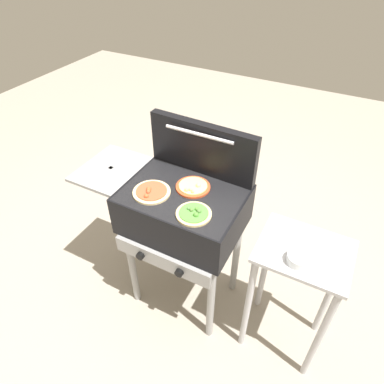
# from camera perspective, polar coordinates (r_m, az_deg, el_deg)

# --- Properties ---
(ground_plane) EXTENTS (8.00, 8.00, 0.00)m
(ground_plane) POSITION_cam_1_polar(r_m,az_deg,el_deg) (2.46, -1.08, -16.45)
(ground_plane) COLOR gray
(grill) EXTENTS (0.96, 0.53, 0.90)m
(grill) POSITION_cam_1_polar(r_m,az_deg,el_deg) (1.88, -1.79, -3.35)
(grill) COLOR black
(grill) RESTS_ON ground_plane
(grill_lid_open) EXTENTS (0.63, 0.09, 0.30)m
(grill_lid_open) POSITION_cam_1_polar(r_m,az_deg,el_deg) (1.85, 1.73, 7.35)
(grill_lid_open) COLOR black
(grill_lid_open) RESTS_ON grill
(pizza_pepperoni) EXTENTS (0.20, 0.20, 0.04)m
(pizza_pepperoni) POSITION_cam_1_polar(r_m,az_deg,el_deg) (1.78, -6.86, 0.04)
(pizza_pepperoni) COLOR beige
(pizza_pepperoni) RESTS_ON grill
(pizza_cheese) EXTENTS (0.19, 0.19, 0.04)m
(pizza_cheese) POSITION_cam_1_polar(r_m,az_deg,el_deg) (1.81, 0.18, 0.89)
(pizza_cheese) COLOR #C64723
(pizza_cheese) RESTS_ON grill
(pizza_veggie) EXTENTS (0.18, 0.18, 0.04)m
(pizza_veggie) POSITION_cam_1_polar(r_m,az_deg,el_deg) (1.65, 0.32, -3.63)
(pizza_veggie) COLOR #E0C17F
(pizza_veggie) RESTS_ON grill
(prep_table) EXTENTS (0.44, 0.36, 0.80)m
(prep_table) POSITION_cam_1_polar(r_m,az_deg,el_deg) (1.90, 17.04, -13.90)
(prep_table) COLOR #B2B2B7
(prep_table) RESTS_ON ground_plane
(topping_bowl_near) EXTENTS (0.11, 0.11, 0.04)m
(topping_bowl_near) POSITION_cam_1_polar(r_m,az_deg,el_deg) (1.65, 17.56, -10.70)
(topping_bowl_near) COLOR silver
(topping_bowl_near) RESTS_ON prep_table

